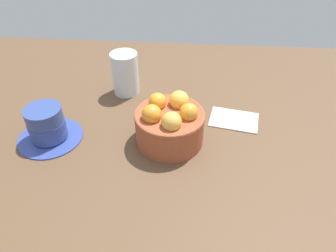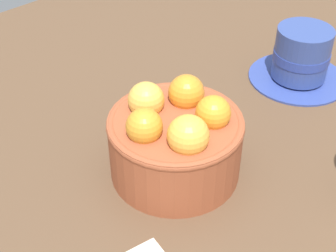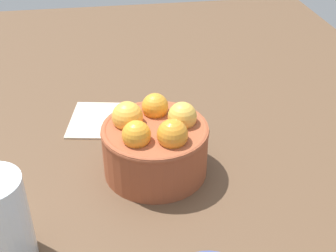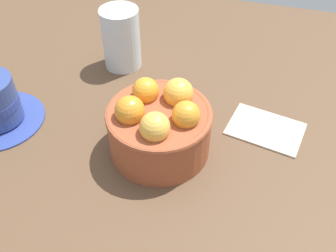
% 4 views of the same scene
% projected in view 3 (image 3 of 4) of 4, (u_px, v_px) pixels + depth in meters
% --- Properties ---
extents(ground_plane, '(1.48, 1.02, 0.04)m').
position_uv_depth(ground_plane, '(156.00, 182.00, 0.66)').
color(ground_plane, brown).
extents(terracotta_bowl, '(0.15, 0.15, 0.10)m').
position_uv_depth(terracotta_bowl, '(155.00, 143.00, 0.62)').
color(terracotta_bowl, '#9E4C2D').
rests_on(terracotta_bowl, ground_plane).
extents(folded_napkin, '(0.12, 0.10, 0.01)m').
position_uv_depth(folded_napkin, '(94.00, 119.00, 0.75)').
color(folded_napkin, beige).
rests_on(folded_napkin, ground_plane).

